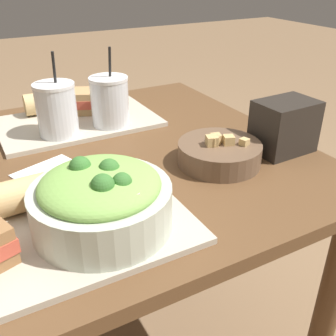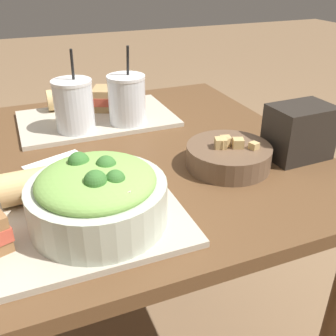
{
  "view_description": "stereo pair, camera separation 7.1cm",
  "coord_description": "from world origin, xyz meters",
  "px_view_note": "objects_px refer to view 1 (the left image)",
  "views": [
    {
      "loc": [
        -0.16,
        -0.81,
        1.12
      ],
      "look_at": [
        0.14,
        -0.26,
        0.78
      ],
      "focal_mm": 42.0,
      "sensor_mm": 36.0,
      "label": 1
    },
    {
      "loc": [
        -0.09,
        -0.84,
        1.12
      ],
      "look_at": [
        0.14,
        -0.26,
        0.78
      ],
      "focal_mm": 42.0,
      "sensor_mm": 36.0,
      "label": 2
    }
  ],
  "objects_px": {
    "sandwich_far": "(92,101)",
    "napkin_folded": "(48,171)",
    "baguette_near": "(33,192)",
    "salad_bowl": "(101,199)",
    "drink_cup_dark": "(57,111)",
    "soup_bowl": "(219,152)",
    "drink_cup_red": "(110,103)",
    "baguette_far": "(46,103)",
    "chip_bag": "(284,126)"
  },
  "relations": [
    {
      "from": "napkin_folded",
      "to": "soup_bowl",
      "type": "bearing_deg",
      "value": -22.37
    },
    {
      "from": "drink_cup_dark",
      "to": "chip_bag",
      "type": "bearing_deg",
      "value": -35.95
    },
    {
      "from": "baguette_near",
      "to": "napkin_folded",
      "type": "bearing_deg",
      "value": -23.4
    },
    {
      "from": "baguette_near",
      "to": "sandwich_far",
      "type": "height_order",
      "value": "sandwich_far"
    },
    {
      "from": "napkin_folded",
      "to": "drink_cup_red",
      "type": "bearing_deg",
      "value": 38.23
    },
    {
      "from": "soup_bowl",
      "to": "baguette_near",
      "type": "bearing_deg",
      "value": 179.86
    },
    {
      "from": "baguette_far",
      "to": "napkin_folded",
      "type": "xyz_separation_m",
      "value": [
        -0.08,
        -0.34,
        -0.04
      ]
    },
    {
      "from": "drink_cup_red",
      "to": "baguette_far",
      "type": "bearing_deg",
      "value": 127.31
    },
    {
      "from": "drink_cup_dark",
      "to": "drink_cup_red",
      "type": "relative_size",
      "value": 1.01
    },
    {
      "from": "baguette_far",
      "to": "soup_bowl",
      "type": "bearing_deg",
      "value": -148.25
    },
    {
      "from": "soup_bowl",
      "to": "napkin_folded",
      "type": "distance_m",
      "value": 0.38
    },
    {
      "from": "sandwich_far",
      "to": "napkin_folded",
      "type": "relative_size",
      "value": 0.87
    },
    {
      "from": "salad_bowl",
      "to": "drink_cup_red",
      "type": "xyz_separation_m",
      "value": [
        0.18,
        0.43,
        0.01
      ]
    },
    {
      "from": "drink_cup_dark",
      "to": "chip_bag",
      "type": "height_order",
      "value": "drink_cup_dark"
    },
    {
      "from": "baguette_near",
      "to": "sandwich_far",
      "type": "bearing_deg",
      "value": -32.84
    },
    {
      "from": "salad_bowl",
      "to": "drink_cup_dark",
      "type": "distance_m",
      "value": 0.43
    },
    {
      "from": "drink_cup_dark",
      "to": "napkin_folded",
      "type": "bearing_deg",
      "value": -113.2
    },
    {
      "from": "baguette_far",
      "to": "chip_bag",
      "type": "xyz_separation_m",
      "value": [
        0.44,
        -0.5,
        0.02
      ]
    },
    {
      "from": "salad_bowl",
      "to": "soup_bowl",
      "type": "distance_m",
      "value": 0.34
    },
    {
      "from": "salad_bowl",
      "to": "baguette_near",
      "type": "height_order",
      "value": "salad_bowl"
    },
    {
      "from": "baguette_near",
      "to": "sandwich_far",
      "type": "relative_size",
      "value": 0.92
    },
    {
      "from": "salad_bowl",
      "to": "drink_cup_dark",
      "type": "xyz_separation_m",
      "value": [
        0.04,
        0.43,
        0.01
      ]
    },
    {
      "from": "salad_bowl",
      "to": "chip_bag",
      "type": "distance_m",
      "value": 0.5
    },
    {
      "from": "salad_bowl",
      "to": "drink_cup_dark",
      "type": "height_order",
      "value": "drink_cup_dark"
    },
    {
      "from": "soup_bowl",
      "to": "baguette_far",
      "type": "xyz_separation_m",
      "value": [
        -0.27,
        0.49,
        0.02
      ]
    },
    {
      "from": "sandwich_far",
      "to": "chip_bag",
      "type": "bearing_deg",
      "value": -30.06
    },
    {
      "from": "chip_bag",
      "to": "napkin_folded",
      "type": "xyz_separation_m",
      "value": [
        -0.53,
        0.16,
        -0.06
      ]
    },
    {
      "from": "sandwich_far",
      "to": "baguette_far",
      "type": "xyz_separation_m",
      "value": [
        -0.12,
        0.05,
        -0.0
      ]
    },
    {
      "from": "sandwich_far",
      "to": "baguette_far",
      "type": "distance_m",
      "value": 0.13
    },
    {
      "from": "sandwich_far",
      "to": "soup_bowl",
      "type": "bearing_deg",
      "value": -46.89
    },
    {
      "from": "baguette_near",
      "to": "chip_bag",
      "type": "xyz_separation_m",
      "value": [
        0.58,
        -0.02,
        0.02
      ]
    },
    {
      "from": "napkin_folded",
      "to": "sandwich_far",
      "type": "bearing_deg",
      "value": 54.84
    },
    {
      "from": "chip_bag",
      "to": "baguette_far",
      "type": "bearing_deg",
      "value": 129.5
    },
    {
      "from": "sandwich_far",
      "to": "baguette_far",
      "type": "bearing_deg",
      "value": -178.52
    },
    {
      "from": "baguette_far",
      "to": "drink_cup_red",
      "type": "distance_m",
      "value": 0.22
    },
    {
      "from": "chip_bag",
      "to": "soup_bowl",
      "type": "bearing_deg",
      "value": 173.09
    },
    {
      "from": "drink_cup_red",
      "to": "napkin_folded",
      "type": "distance_m",
      "value": 0.28
    },
    {
      "from": "soup_bowl",
      "to": "baguette_far",
      "type": "relative_size",
      "value": 1.61
    },
    {
      "from": "salad_bowl",
      "to": "drink_cup_red",
      "type": "relative_size",
      "value": 1.13
    },
    {
      "from": "napkin_folded",
      "to": "drink_cup_dark",
      "type": "bearing_deg",
      "value": 66.8
    },
    {
      "from": "baguette_far",
      "to": "chip_bag",
      "type": "bearing_deg",
      "value": -135.77
    },
    {
      "from": "salad_bowl",
      "to": "drink_cup_red",
      "type": "height_order",
      "value": "drink_cup_red"
    },
    {
      "from": "salad_bowl",
      "to": "baguette_near",
      "type": "xyz_separation_m",
      "value": [
        -0.09,
        0.11,
        -0.02
      ]
    },
    {
      "from": "salad_bowl",
      "to": "chip_bag",
      "type": "bearing_deg",
      "value": 11.24
    },
    {
      "from": "salad_bowl",
      "to": "sandwich_far",
      "type": "xyz_separation_m",
      "value": [
        0.17,
        0.55,
        -0.02
      ]
    },
    {
      "from": "soup_bowl",
      "to": "sandwich_far",
      "type": "distance_m",
      "value": 0.46
    },
    {
      "from": "soup_bowl",
      "to": "drink_cup_dark",
      "type": "relative_size",
      "value": 0.9
    },
    {
      "from": "salad_bowl",
      "to": "drink_cup_dark",
      "type": "bearing_deg",
      "value": 84.71
    },
    {
      "from": "soup_bowl",
      "to": "sandwich_far",
      "type": "height_order",
      "value": "sandwich_far"
    },
    {
      "from": "drink_cup_dark",
      "to": "napkin_folded",
      "type": "distance_m",
      "value": 0.2
    }
  ]
}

